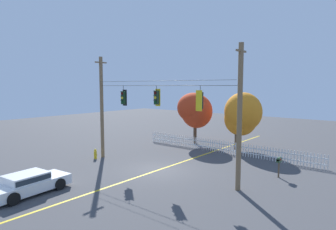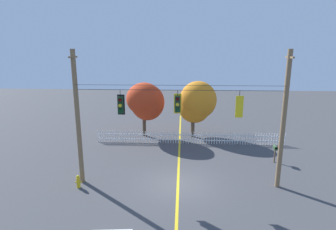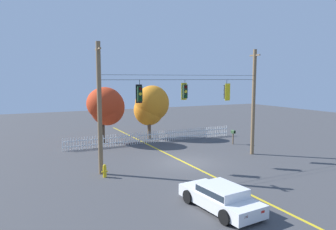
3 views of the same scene
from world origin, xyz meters
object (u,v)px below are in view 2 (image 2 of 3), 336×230
Objects in this scene: traffic_signal_northbound_primary at (178,104)px; roadside_mailbox at (275,149)px; traffic_signal_southbound_primary at (239,106)px; traffic_signal_westbound_side at (121,105)px; autumn_maple_mid at (197,103)px; autumn_maple_near_fence at (146,101)px; fire_hydrant at (78,181)px.

traffic_signal_northbound_primary reaches higher than roadside_mailbox.
traffic_signal_southbound_primary is 1.17× the size of roadside_mailbox.
traffic_signal_westbound_side reaches higher than roadside_mailbox.
traffic_signal_southbound_primary is 0.29× the size of autumn_maple_mid.
traffic_signal_westbound_side is 9.33m from autumn_maple_near_fence.
traffic_signal_northbound_primary is at bearing -71.50° from autumn_maple_near_fence.
traffic_signal_northbound_primary is at bearing -152.25° from roadside_mailbox.
autumn_maple_mid is at bearing 54.86° from fire_hydrant.
fire_hydrant is at bearing -172.52° from traffic_signal_northbound_primary.
traffic_signal_westbound_side is 11.68m from roadside_mailbox.
traffic_signal_westbound_side is at bearing -160.30° from roadside_mailbox.
traffic_signal_northbound_primary is 3.49m from traffic_signal_southbound_primary.
traffic_signal_northbound_primary reaches higher than fire_hydrant.
traffic_signal_southbound_primary is 6.45m from roadside_mailbox.
roadside_mailbox is at bearing 19.70° from traffic_signal_westbound_side.
roadside_mailbox is (5.46, -6.15, -2.13)m from autumn_maple_mid.
traffic_signal_northbound_primary is (3.31, -0.00, 0.10)m from traffic_signal_westbound_side.
traffic_signal_northbound_primary is 9.84m from autumn_maple_near_fence.
fire_hydrant is 13.72m from roadside_mailbox.
autumn_maple_mid is at bearing 131.59° from roadside_mailbox.
roadside_mailbox is (7.06, 3.71, -3.97)m from traffic_signal_northbound_primary.
fire_hydrant is at bearing -125.14° from autumn_maple_mid.
traffic_signal_northbound_primary is at bearing -99.20° from autumn_maple_mid.
fire_hydrant is (-9.38, -0.75, -4.54)m from traffic_signal_southbound_primary.
traffic_signal_southbound_primary is at bearing -79.15° from autumn_maple_mid.
autumn_maple_near_fence is 11.79m from roadside_mailbox.
traffic_signal_southbound_primary is 1.91× the size of fire_hydrant.
traffic_signal_westbound_side reaches higher than autumn_maple_mid.
traffic_signal_southbound_primary reaches higher than autumn_maple_near_fence.
autumn_maple_near_fence is at bearing -172.08° from autumn_maple_mid.
roadside_mailbox is (10.37, 3.71, -3.88)m from traffic_signal_westbound_side.
autumn_maple_near_fence reaches higher than fire_hydrant.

